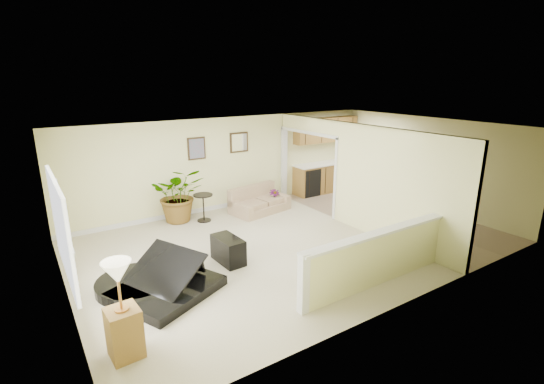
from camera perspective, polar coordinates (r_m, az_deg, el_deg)
floor at (r=8.85m, az=3.09°, el=-7.17°), size 9.00×9.00×0.00m
back_wall at (r=10.92m, az=-6.18°, el=4.19°), size 9.00×0.04×2.50m
front_wall at (r=6.40m, az=19.41°, el=-5.46°), size 9.00×0.04×2.50m
left_wall at (r=6.91m, az=-28.54°, el=-4.96°), size 0.04×6.00×2.50m
right_wall at (r=11.61m, az=21.44°, el=3.88°), size 0.04×6.00×2.50m
ceiling at (r=8.18m, az=3.36°, el=9.10°), size 9.00×6.00×0.04m
kitchen_vinyl at (r=10.90m, az=16.60°, el=-3.24°), size 2.70×6.00×0.01m
interior_partition at (r=9.76m, az=10.87°, el=2.36°), size 0.18×5.99×2.50m
pony_half_wall at (r=7.14m, az=14.77°, el=-9.15°), size 3.42×0.22×1.00m
left_window at (r=6.38m, az=-28.21°, el=-4.69°), size 0.05×2.15×1.45m
wall_art_left at (r=10.41m, az=-10.86°, el=6.21°), size 0.48×0.04×0.58m
wall_mirror at (r=10.93m, az=-4.79°, el=7.18°), size 0.55×0.04×0.55m
kitchen_cabinets at (r=12.53m, az=7.55°, el=3.94°), size 2.36×0.65×2.33m
piano at (r=6.95m, az=-15.99°, el=-9.03°), size 2.25×2.20×1.49m
piano_bench at (r=7.87m, az=-6.37°, el=-8.32°), size 0.43×0.79×0.51m
loveseat at (r=10.70m, az=-1.91°, el=-1.04°), size 1.69×1.14×0.88m
accent_table at (r=10.06m, az=-9.91°, el=-1.73°), size 0.48×0.48×0.70m
palm_plant at (r=10.12m, az=-13.32°, el=-0.40°), size 1.54×1.44×1.40m
small_plant at (r=10.92m, az=0.30°, el=-1.25°), size 0.38×0.38×0.54m
lamp_stand at (r=5.61m, az=-20.83°, el=-16.58°), size 0.42×0.42×1.36m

